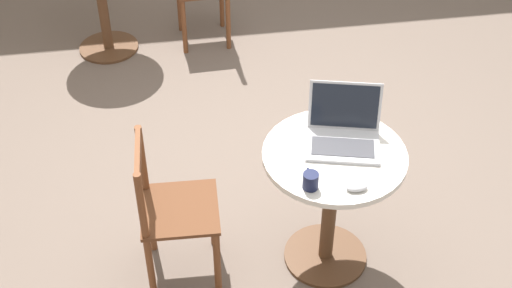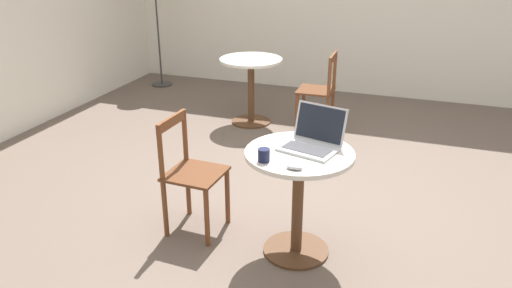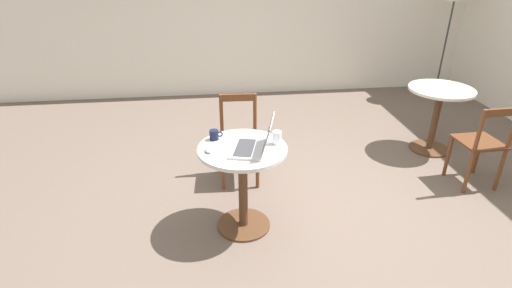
{
  "view_description": "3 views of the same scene",
  "coord_description": "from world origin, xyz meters",
  "px_view_note": "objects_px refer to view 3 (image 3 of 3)",
  "views": [
    {
      "loc": [
        -3.12,
        0.56,
        2.98
      ],
      "look_at": [
        -0.48,
        0.14,
        0.7
      ],
      "focal_mm": 50.0,
      "sensor_mm": 36.0,
      "label": 1
    },
    {
      "loc": [
        -3.46,
        -0.91,
        2.01
      ],
      "look_at": [
        -0.3,
        0.2,
        0.6
      ],
      "focal_mm": 35.0,
      "sensor_mm": 36.0,
      "label": 2
    },
    {
      "loc": [
        -0.88,
        -2.94,
        2.13
      ],
      "look_at": [
        -0.51,
        0.13,
        0.6
      ],
      "focal_mm": 28.0,
      "sensor_mm": 36.0,
      "label": 3
    }
  ],
  "objects_px": {
    "mug": "(214,135)",
    "mouse": "(209,150)",
    "cafe_table_mid": "(438,106)",
    "chair_mid_front": "(481,145)",
    "drinking_glass": "(277,138)",
    "chair_near_back": "(239,139)",
    "cafe_table_near": "(243,171)",
    "laptop": "(254,144)"
  },
  "relations": [
    {
      "from": "chair_mid_front",
      "to": "drinking_glass",
      "type": "distance_m",
      "value": 2.1
    },
    {
      "from": "chair_mid_front",
      "to": "mouse",
      "type": "bearing_deg",
      "value": -170.75
    },
    {
      "from": "mug",
      "to": "drinking_glass",
      "type": "xyz_separation_m",
      "value": [
        0.48,
        -0.14,
        0.01
      ]
    },
    {
      "from": "chair_near_back",
      "to": "mug",
      "type": "relative_size",
      "value": 7.94
    },
    {
      "from": "chair_near_back",
      "to": "cafe_table_near",
      "type": "bearing_deg",
      "value": -92.59
    },
    {
      "from": "cafe_table_near",
      "to": "mug",
      "type": "bearing_deg",
      "value": 141.39
    },
    {
      "from": "cafe_table_near",
      "to": "chair_mid_front",
      "type": "relative_size",
      "value": 0.87
    },
    {
      "from": "drinking_glass",
      "to": "cafe_table_mid",
      "type": "bearing_deg",
      "value": 29.21
    },
    {
      "from": "cafe_table_mid",
      "to": "chair_mid_front",
      "type": "height_order",
      "value": "chair_mid_front"
    },
    {
      "from": "mug",
      "to": "mouse",
      "type": "bearing_deg",
      "value": -103.11
    },
    {
      "from": "cafe_table_mid",
      "to": "mug",
      "type": "distance_m",
      "value": 2.7
    },
    {
      "from": "chair_mid_front",
      "to": "laptop",
      "type": "distance_m",
      "value": 2.3
    },
    {
      "from": "cafe_table_mid",
      "to": "chair_mid_front",
      "type": "xyz_separation_m",
      "value": [
        0.02,
        -0.78,
        -0.1
      ]
    },
    {
      "from": "mug",
      "to": "drinking_glass",
      "type": "distance_m",
      "value": 0.5
    },
    {
      "from": "chair_mid_front",
      "to": "laptop",
      "type": "height_order",
      "value": "laptop"
    },
    {
      "from": "laptop",
      "to": "mouse",
      "type": "relative_size",
      "value": 4.18
    },
    {
      "from": "chair_near_back",
      "to": "mouse",
      "type": "height_order",
      "value": "chair_near_back"
    },
    {
      "from": "drinking_glass",
      "to": "chair_near_back",
      "type": "bearing_deg",
      "value": 107.19
    },
    {
      "from": "cafe_table_mid",
      "to": "chair_near_back",
      "type": "bearing_deg",
      "value": -170.84
    },
    {
      "from": "chair_near_back",
      "to": "laptop",
      "type": "distance_m",
      "value": 0.93
    },
    {
      "from": "cafe_table_near",
      "to": "drinking_glass",
      "type": "distance_m",
      "value": 0.38
    },
    {
      "from": "chair_mid_front",
      "to": "drinking_glass",
      "type": "xyz_separation_m",
      "value": [
        -2.04,
        -0.35,
        0.36
      ]
    },
    {
      "from": "chair_mid_front",
      "to": "laptop",
      "type": "bearing_deg",
      "value": -168.83
    },
    {
      "from": "chair_mid_front",
      "to": "laptop",
      "type": "xyz_separation_m",
      "value": [
        -2.23,
        -0.44,
        0.36
      ]
    },
    {
      "from": "cafe_table_near",
      "to": "chair_near_back",
      "type": "bearing_deg",
      "value": 87.41
    },
    {
      "from": "mouse",
      "to": "mug",
      "type": "relative_size",
      "value": 0.93
    },
    {
      "from": "laptop",
      "to": "drinking_glass",
      "type": "distance_m",
      "value": 0.21
    },
    {
      "from": "chair_near_back",
      "to": "drinking_glass",
      "type": "bearing_deg",
      "value": -72.81
    },
    {
      "from": "chair_near_back",
      "to": "chair_mid_front",
      "type": "height_order",
      "value": "same"
    },
    {
      "from": "cafe_table_near",
      "to": "drinking_glass",
      "type": "height_order",
      "value": "drinking_glass"
    },
    {
      "from": "cafe_table_near",
      "to": "chair_near_back",
      "type": "xyz_separation_m",
      "value": [
        0.04,
        0.8,
        -0.1
      ]
    },
    {
      "from": "chair_mid_front",
      "to": "mug",
      "type": "xyz_separation_m",
      "value": [
        -2.52,
        -0.22,
        0.35
      ]
    },
    {
      "from": "cafe_table_mid",
      "to": "laptop",
      "type": "relative_size",
      "value": 1.79
    },
    {
      "from": "mouse",
      "to": "drinking_glass",
      "type": "relative_size",
      "value": 0.96
    },
    {
      "from": "cafe_table_mid",
      "to": "laptop",
      "type": "xyz_separation_m",
      "value": [
        -2.21,
        -1.22,
        0.26
      ]
    },
    {
      "from": "mouse",
      "to": "mug",
      "type": "xyz_separation_m",
      "value": [
        0.05,
        0.2,
        0.02
      ]
    },
    {
      "from": "drinking_glass",
      "to": "mouse",
      "type": "bearing_deg",
      "value": -172.65
    },
    {
      "from": "chair_near_back",
      "to": "laptop",
      "type": "relative_size",
      "value": 2.05
    },
    {
      "from": "mouse",
      "to": "drinking_glass",
      "type": "height_order",
      "value": "drinking_glass"
    },
    {
      "from": "cafe_table_near",
      "to": "cafe_table_mid",
      "type": "distance_m",
      "value": 2.57
    },
    {
      "from": "chair_near_back",
      "to": "chair_mid_front",
      "type": "bearing_deg",
      "value": -10.3
    },
    {
      "from": "laptop",
      "to": "mouse",
      "type": "distance_m",
      "value": 0.34
    }
  ]
}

